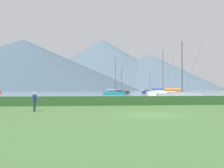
% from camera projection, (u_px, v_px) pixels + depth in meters
% --- Properties ---
extents(ground_plane, '(1000.00, 1000.00, 0.00)m').
position_uv_depth(ground_plane, '(153.00, 115.00, 18.92)').
color(ground_plane, '#477038').
extents(harbor_water, '(320.00, 246.00, 0.00)m').
position_uv_depth(harbor_water, '(92.00, 92.00, 155.02)').
color(harbor_water, '#8499A8').
rests_on(harbor_water, ground_plane).
extents(hedge_line, '(80.00, 1.20, 1.06)m').
position_uv_depth(hedge_line, '(127.00, 101.00, 29.86)').
color(hedge_line, '#284C23').
rests_on(hedge_line, ground_plane).
extents(sailboat_slip_0, '(7.76, 2.69, 11.79)m').
position_uv_depth(sailboat_slip_0, '(114.00, 93.00, 80.43)').
color(sailboat_slip_0, '#19707A').
rests_on(sailboat_slip_0, harbor_water).
extents(sailboat_slip_1, '(6.80, 2.47, 9.82)m').
position_uv_depth(sailboat_slip_1, '(149.00, 92.00, 110.17)').
color(sailboat_slip_1, navy).
rests_on(sailboat_slip_1, harbor_water).
extents(sailboat_slip_2, '(7.65, 3.07, 10.82)m').
position_uv_depth(sailboat_slip_2, '(120.00, 92.00, 101.28)').
color(sailboat_slip_2, black).
rests_on(sailboat_slip_2, harbor_water).
extents(sailboat_slip_4, '(8.61, 3.71, 10.15)m').
position_uv_depth(sailboat_slip_4, '(179.00, 96.00, 43.86)').
color(sailboat_slip_4, '#9E9EA3').
rests_on(sailboat_slip_4, harbor_water).
extents(sailboat_slip_7, '(9.10, 2.81, 13.20)m').
position_uv_depth(sailboat_slip_7, '(161.00, 93.00, 73.87)').
color(sailboat_slip_7, white).
rests_on(sailboat_slip_7, harbor_water).
extents(person_seated_viewer, '(0.36, 0.57, 1.65)m').
position_uv_depth(person_seated_viewer, '(34.00, 100.00, 21.50)').
color(person_seated_viewer, '#2D3347').
rests_on(person_seated_viewer, ground_plane).
extents(distant_hill_west_ridge, '(221.68, 221.68, 54.68)m').
position_uv_depth(distant_hill_west_ridge, '(149.00, 72.00, 389.82)').
color(distant_hill_west_ridge, '#4C6070').
rests_on(distant_hill_west_ridge, ground_plane).
extents(distant_hill_central_peak, '(279.34, 279.34, 83.39)m').
position_uv_depth(distant_hill_central_peak, '(103.00, 65.00, 419.60)').
color(distant_hill_central_peak, '#4C6070').
rests_on(distant_hill_central_peak, ground_plane).
extents(distant_hill_east_ridge, '(275.90, 275.90, 60.33)m').
position_uv_depth(distant_hill_east_ridge, '(23.00, 65.00, 299.93)').
color(distant_hill_east_ridge, '#425666').
rests_on(distant_hill_east_ridge, ground_plane).
extents(distant_hill_far_shoulder, '(279.79, 279.79, 48.60)m').
position_uv_depth(distant_hill_far_shoulder, '(139.00, 76.00, 426.74)').
color(distant_hill_far_shoulder, '#425666').
rests_on(distant_hill_far_shoulder, ground_plane).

